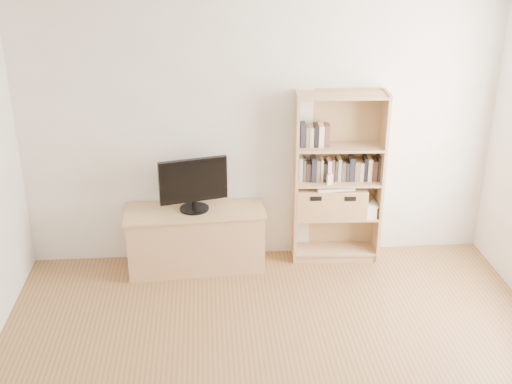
{
  "coord_description": "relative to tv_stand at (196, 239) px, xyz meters",
  "views": [
    {
      "loc": [
        -0.5,
        -3.26,
        3.15
      ],
      "look_at": [
        -0.09,
        1.9,
        0.93
      ],
      "focal_mm": 45.0,
      "sensor_mm": 36.0,
      "label": 1
    }
  ],
  "objects": [
    {
      "name": "back_wall",
      "position": [
        0.64,
        0.24,
        1.01
      ],
      "size": [
        4.5,
        0.02,
        2.6
      ],
      "primitive_type": "cube",
      "color": "silver",
      "rests_on": "floor"
    },
    {
      "name": "tv_stand",
      "position": [
        0.0,
        0.0,
        0.0
      ],
      "size": [
        1.31,
        0.56,
        0.59
      ],
      "primitive_type": "cube",
      "rotation": [
        0.0,
        0.0,
        0.06
      ],
      "color": "tan",
      "rests_on": "floor"
    },
    {
      "name": "laptop",
      "position": [
        1.34,
        0.08,
        0.49
      ],
      "size": [
        0.37,
        0.27,
        0.03
      ],
      "primitive_type": "cube",
      "rotation": [
        0.0,
        0.0,
        0.06
      ],
      "color": "white",
      "rests_on": "basket_left"
    },
    {
      "name": "magazine_stack",
      "position": [
        1.67,
        0.07,
        0.23
      ],
      "size": [
        0.19,
        0.26,
        0.11
      ],
      "primitive_type": "cube",
      "rotation": [
        0.0,
        0.0,
        -0.08
      ],
      "color": "silver",
      "rests_on": "bookshelf"
    },
    {
      "name": "books_row_mid",
      "position": [
        1.38,
        0.11,
        0.63
      ],
      "size": [
        0.75,
        0.21,
        0.2
      ],
      "primitive_type": "cube",
      "rotation": [
        0.0,
        0.0,
        -0.09
      ],
      "color": "#A5A284",
      "rests_on": "bookshelf"
    },
    {
      "name": "baby_monitor",
      "position": [
        1.28,
        -0.0,
        0.58
      ],
      "size": [
        0.06,
        0.04,
        0.1
      ],
      "primitive_type": "cube",
      "rotation": [
        0.0,
        0.0,
        0.18
      ],
      "color": "white",
      "rests_on": "bookshelf"
    },
    {
      "name": "books_row_upper",
      "position": [
        1.19,
        0.12,
        0.98
      ],
      "size": [
        0.36,
        0.15,
        0.19
      ],
      "primitive_type": "cube",
      "rotation": [
        0.0,
        0.0,
        -0.07
      ],
      "color": "#A5A284",
      "rests_on": "bookshelf"
    },
    {
      "name": "basket_right",
      "position": [
        1.48,
        0.08,
        0.32
      ],
      "size": [
        0.36,
        0.31,
        0.29
      ],
      "primitive_type": "cube",
      "rotation": [
        0.0,
        0.0,
        -0.06
      ],
      "color": "tan",
      "rests_on": "bookshelf"
    },
    {
      "name": "bookshelf",
      "position": [
        1.38,
        0.09,
        0.55
      ],
      "size": [
        0.86,
        0.34,
        1.69
      ],
      "primitive_type": "cube",
      "rotation": [
        0.0,
        0.0,
        -0.05
      ],
      "color": "tan",
      "rests_on": "floor"
    },
    {
      "name": "basket_left",
      "position": [
        1.16,
        0.1,
        0.32
      ],
      "size": [
        0.37,
        0.31,
        0.29
      ],
      "primitive_type": "cube",
      "rotation": [
        0.0,
        0.0,
        -0.04
      ],
      "color": "tan",
      "rests_on": "bookshelf"
    },
    {
      "name": "ceiling",
      "position": [
        0.64,
        -2.26,
        2.31
      ],
      "size": [
        4.5,
        5.0,
        0.01
      ],
      "primitive_type": "cube",
      "color": "white",
      "rests_on": "back_wall"
    },
    {
      "name": "television",
      "position": [
        0.0,
        0.0,
        0.57
      ],
      "size": [
        0.64,
        0.2,
        0.5
      ],
      "primitive_type": "cube",
      "rotation": [
        0.0,
        0.0,
        0.24
      ],
      "color": "black",
      "rests_on": "tv_stand"
    }
  ]
}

